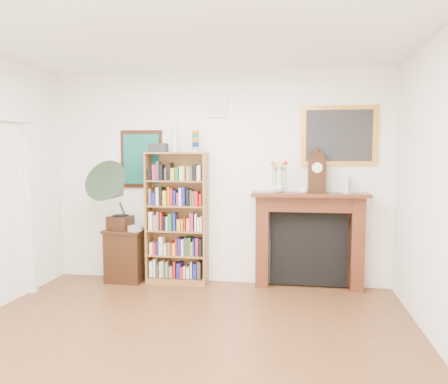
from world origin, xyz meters
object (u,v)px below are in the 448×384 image
(bookshelf, at_px, (177,211))
(fireplace, at_px, (309,232))
(side_cabinet, at_px, (125,256))
(mantel_clock, at_px, (317,173))
(bottle_left, at_px, (346,184))
(flower_vase, at_px, (279,187))
(teacup, at_px, (303,190))
(bottle_right, at_px, (350,185))
(gramophone, at_px, (115,191))
(cd_stack, at_px, (134,229))

(bookshelf, bearing_deg, fireplace, 2.02)
(bookshelf, distance_m, side_cabinet, 0.94)
(mantel_clock, height_order, bottle_left, mantel_clock)
(side_cabinet, xyz_separation_m, flower_vase, (2.05, 0.05, 0.95))
(side_cabinet, xyz_separation_m, teacup, (2.35, -0.02, 0.91))
(bookshelf, distance_m, bottle_right, 2.24)
(bottle_right, bearing_deg, bottle_left, -124.21)
(flower_vase, distance_m, bottle_right, 0.88)
(fireplace, distance_m, flower_vase, 0.70)
(bookshelf, height_order, teacup, bookshelf)
(gramophone, distance_m, bottle_left, 2.96)
(gramophone, height_order, teacup, gramophone)
(gramophone, height_order, bottle_right, gramophone)
(bottle_left, height_order, bottle_right, bottle_left)
(mantel_clock, xyz_separation_m, bottle_right, (0.41, 0.02, -0.15))
(gramophone, xyz_separation_m, bottle_left, (2.96, 0.11, 0.12))
(fireplace, height_order, mantel_clock, mantel_clock)
(bookshelf, relative_size, fireplace, 1.37)
(bookshelf, distance_m, flower_vase, 1.38)
(flower_vase, relative_size, bottle_right, 0.75)
(bookshelf, distance_m, gramophone, 0.85)
(gramophone, bearing_deg, bottle_right, 10.84)
(teacup, distance_m, bottle_right, 0.59)
(fireplace, distance_m, teacup, 0.56)
(bookshelf, relative_size, mantel_clock, 3.95)
(bookshelf, distance_m, teacup, 1.67)
(fireplace, relative_size, mantel_clock, 2.88)
(cd_stack, xyz_separation_m, flower_vase, (1.86, 0.19, 0.56))
(fireplace, bearing_deg, bottle_right, -2.35)
(bookshelf, height_order, flower_vase, bookshelf)
(mantel_clock, bearing_deg, cd_stack, -176.86)
(bookshelf, height_order, side_cabinet, bookshelf)
(fireplace, bearing_deg, cd_stack, -174.68)
(cd_stack, height_order, flower_vase, flower_vase)
(fireplace, distance_m, mantel_clock, 0.75)
(flower_vase, bearing_deg, bottle_left, -2.66)
(side_cabinet, xyz_separation_m, cd_stack, (0.19, -0.14, 0.39))
(bookshelf, bearing_deg, mantel_clock, 0.91)
(flower_vase, bearing_deg, bookshelf, -179.67)
(flower_vase, relative_size, teacup, 1.63)
(cd_stack, distance_m, mantel_clock, 2.45)
(mantel_clock, xyz_separation_m, bottle_left, (0.36, -0.06, -0.13))
(mantel_clock, bearing_deg, flower_vase, -179.83)
(gramophone, distance_m, bottle_right, 3.02)
(fireplace, bearing_deg, gramophone, -176.36)
(gramophone, height_order, flower_vase, gramophone)
(gramophone, relative_size, cd_stack, 7.73)
(bookshelf, relative_size, flower_vase, 13.39)
(bookshelf, distance_m, bottle_left, 2.19)
(bookshelf, bearing_deg, teacup, -2.24)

